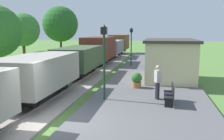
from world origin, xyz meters
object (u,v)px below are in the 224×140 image
object	(u,v)px
bench_down_platform	(165,64)
lamp_post_far	(131,39)
tree_trackside_far	(23,30)
potted_planter	(137,80)
lamp_post_near	(104,48)
bench_near_hut	(170,94)
person_waiting	(158,81)
station_hut	(170,59)
tree_field_left	(60,24)
freight_train	(93,54)

from	to	relation	value
bench_down_platform	lamp_post_far	bearing A→B (deg)	154.81
tree_trackside_far	bench_down_platform	bearing A→B (deg)	0.75
potted_planter	lamp_post_near	xyz separation A→B (m)	(-1.36, -2.85, 2.08)
bench_near_hut	person_waiting	distance (m)	1.02
lamp_post_far	tree_trackside_far	bearing A→B (deg)	-170.78
station_hut	bench_near_hut	distance (m)	6.49
station_hut	tree_field_left	distance (m)	18.00
person_waiting	tree_trackside_far	size ratio (longest dim) A/B	0.32
bench_near_hut	lamp_post_near	bearing A→B (deg)	176.66
station_hut	tree_trackside_far	distance (m)	14.48
tree_trackside_far	tree_field_left	world-z (taller)	tree_field_left
lamp_post_far	potted_planter	bearing A→B (deg)	-81.67
lamp_post_far	tree_field_left	bearing A→B (deg)	147.52
lamp_post_far	tree_trackside_far	world-z (taller)	tree_trackside_far
station_hut	potted_planter	xyz separation A→B (m)	(-2.03, -3.38, -0.93)
station_hut	person_waiting	bearing A→B (deg)	-97.92
station_hut	bench_near_hut	world-z (taller)	station_hut
person_waiting	lamp_post_near	xyz separation A→B (m)	(-2.59, -0.50, 1.62)
freight_train	station_hut	world-z (taller)	station_hut
freight_train	tree_trackside_far	world-z (taller)	tree_trackside_far
station_hut	tree_field_left	xyz separation A→B (m)	(-13.08, 12.05, 2.77)
lamp_post_near	bench_down_platform	bearing A→B (deg)	73.30
potted_planter	tree_trackside_far	distance (m)	14.24
station_hut	tree_field_left	world-z (taller)	tree_field_left
tree_trackside_far	station_hut	bearing A→B (deg)	-17.09
station_hut	tree_trackside_far	xyz separation A→B (m)	(-13.71, 4.21, 2.04)
freight_train	tree_trackside_far	size ratio (longest dim) A/B	7.37
bench_down_platform	tree_field_left	distance (m)	15.43
lamp_post_near	bench_near_hut	bearing A→B (deg)	-3.34
freight_train	potted_planter	size ratio (longest dim) A/B	42.79
station_hut	potted_planter	world-z (taller)	station_hut
bench_down_platform	freight_train	bearing A→B (deg)	-179.76
person_waiting	potted_planter	distance (m)	2.69
station_hut	tree_trackside_far	world-z (taller)	tree_trackside_far
station_hut	bench_near_hut	size ratio (longest dim) A/B	3.87
freight_train	station_hut	distance (m)	8.08
freight_train	bench_near_hut	xyz separation A→B (m)	(6.60, -10.78, -0.78)
bench_down_platform	potted_planter	xyz separation A→B (m)	(-1.83, -7.77, 0.00)
person_waiting	tree_trackside_far	distance (m)	16.49
tree_trackside_far	tree_field_left	bearing A→B (deg)	85.41
tree_field_left	freight_train	bearing A→B (deg)	-50.78
tree_trackside_far	freight_train	bearing A→B (deg)	1.23
bench_down_platform	tree_trackside_far	xyz separation A→B (m)	(-13.50, -0.18, 2.98)
bench_near_hut	lamp_post_far	size ratio (longest dim) A/B	0.41
bench_near_hut	potted_planter	world-z (taller)	potted_planter
potted_planter	tree_trackside_far	bearing A→B (deg)	146.95
tree_trackside_far	person_waiting	bearing A→B (deg)	-37.60
bench_down_platform	tree_field_left	bearing A→B (deg)	149.23
lamp_post_near	tree_trackside_far	world-z (taller)	tree_trackside_far
bench_near_hut	lamp_post_far	bearing A→B (deg)	104.52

